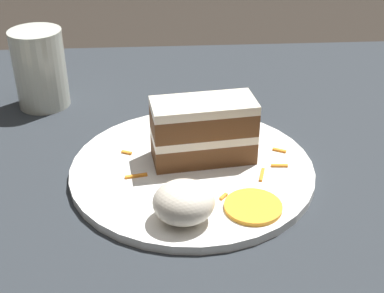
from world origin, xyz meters
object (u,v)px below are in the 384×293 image
at_px(plate, 192,169).
at_px(cream_dollop, 184,202).
at_px(drinking_glass, 41,74).
at_px(orange_garnish, 253,207).
at_px(cake_slice, 203,130).

bearing_deg(plate, cream_dollop, 81.59).
bearing_deg(cream_dollop, drinking_glass, -57.42).
distance_m(plate, orange_garnish, 0.11).
xyz_separation_m(orange_garnish, drinking_glass, (0.28, -0.30, 0.04)).
relative_size(cream_dollop, orange_garnish, 1.03).
height_order(plate, cream_dollop, cream_dollop).
distance_m(cream_dollop, drinking_glass, 0.38).
distance_m(cream_dollop, orange_garnish, 0.08).
height_order(cake_slice, orange_garnish, cake_slice).
bearing_deg(drinking_glass, cream_dollop, 122.58).
bearing_deg(orange_garnish, cake_slice, -66.94).
bearing_deg(cream_dollop, orange_garnish, -169.58).
relative_size(plate, drinking_glass, 2.53).
xyz_separation_m(cake_slice, orange_garnish, (-0.05, 0.11, -0.04)).
xyz_separation_m(plate, cream_dollop, (0.02, 0.11, 0.03)).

